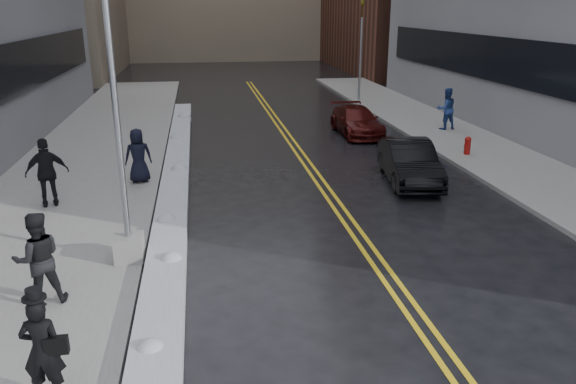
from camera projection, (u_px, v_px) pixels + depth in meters
name	position (u px, v px, depth m)	size (l,w,h in m)	color
ground	(281.00, 295.00, 11.85)	(160.00, 160.00, 0.00)	black
sidewalk_west	(85.00, 172.00, 20.35)	(5.50, 50.00, 0.15)	gray
sidewalk_east	(490.00, 155.00, 22.69)	(4.00, 50.00, 0.15)	gray
lane_line_left	(304.00, 165.00, 21.57)	(0.12, 50.00, 0.01)	gold
lane_line_right	(312.00, 164.00, 21.62)	(0.12, 50.00, 0.01)	gold
snow_ridge	(175.00, 182.00, 18.93)	(0.90, 30.00, 0.34)	silver
lamppost	(121.00, 162.00, 12.44)	(0.65, 0.65, 7.62)	gray
fire_hydrant	(468.00, 145.00, 22.39)	(0.26, 0.26, 0.73)	maroon
traffic_signal	(361.00, 47.00, 34.53)	(0.16, 0.20, 6.00)	gray
pedestrian_fedora	(42.00, 350.00, 8.25)	(0.62, 0.41, 1.71)	black
pedestrian_b	(38.00, 259.00, 10.97)	(0.93, 0.73, 1.92)	black
pedestrian_c	(138.00, 156.00, 18.73)	(0.89, 0.58, 1.82)	black
pedestrian_d	(47.00, 173.00, 16.41)	(1.20, 0.50, 2.05)	black
pedestrian_east	(446.00, 109.00, 26.80)	(0.96, 0.75, 1.97)	navy
car_black	(409.00, 162.00, 19.27)	(1.52, 4.35, 1.43)	black
car_maroon	(357.00, 121.00, 26.47)	(1.80, 4.42, 1.28)	#3D0B09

